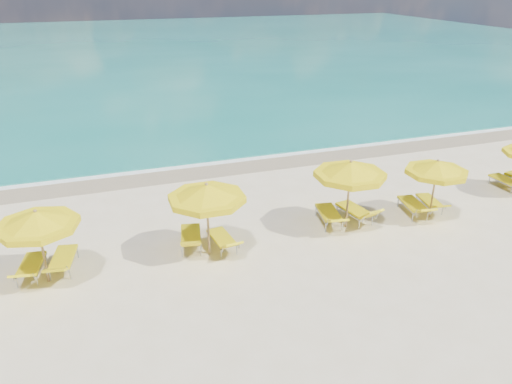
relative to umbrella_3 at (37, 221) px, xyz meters
name	(u,v)px	position (x,y,z in m)	size (l,w,h in m)	color
ground_plane	(271,243)	(6.77, -0.04, -1.94)	(120.00, 120.00, 0.00)	beige
ocean	(124,49)	(6.77, 47.96, -1.94)	(120.00, 80.00, 0.30)	#147366
wet_sand_band	(213,167)	(6.77, 7.36, -1.94)	(120.00, 2.60, 0.01)	tan
foam_line	(209,161)	(6.77, 8.16, -1.94)	(120.00, 1.20, 0.03)	white
whitecap_near	(72,124)	(0.77, 16.96, -1.94)	(14.00, 0.36, 0.05)	white
whitecap_far	(258,85)	(14.77, 23.96, -1.94)	(18.00, 0.30, 0.05)	white
umbrella_3	(37,221)	(0.00, 0.00, 0.00)	(2.49, 2.49, 2.27)	#A78353
umbrella_4	(207,194)	(4.70, -0.02, 0.12)	(3.09, 3.09, 2.41)	#A78353
umbrella_5	(350,170)	(9.62, 0.18, 0.16)	(3.10, 3.10, 2.46)	#A78353
umbrella_6	(437,168)	(12.85, -0.12, -0.06)	(2.87, 2.87, 2.20)	#A78353
lounger_3_left	(32,270)	(-0.44, 0.43, -1.72)	(0.90, 1.89, 0.74)	#A5A8AD
lounger_3_right	(64,263)	(0.43, 0.50, -1.72)	(0.96, 1.98, 0.71)	#A5A8AD
lounger_4_left	(191,241)	(4.26, 0.58, -1.70)	(1.00, 2.01, 0.84)	#A5A8AD
lounger_4_right	(223,243)	(5.19, 0.15, -1.72)	(0.76, 1.82, 0.74)	#A5A8AD
lounger_5_left	(329,218)	(9.17, 0.58, -1.70)	(0.99, 2.07, 0.78)	#A5A8AD
lounger_5_right	(355,214)	(10.16, 0.52, -1.70)	(0.92, 1.97, 0.87)	#A5A8AD
lounger_6_left	(413,209)	(12.40, 0.26, -1.71)	(0.93, 1.99, 0.76)	#A5A8AD
lounger_6_right	(430,205)	(13.22, 0.39, -1.74)	(0.85, 1.76, 0.65)	#A5A8AD
lounger_7_left	(506,184)	(17.41, 1.03, -1.73)	(0.66, 1.82, 0.69)	#A5A8AD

